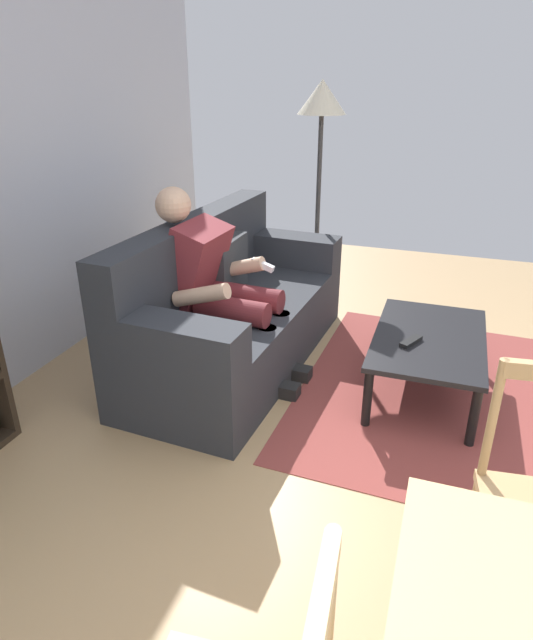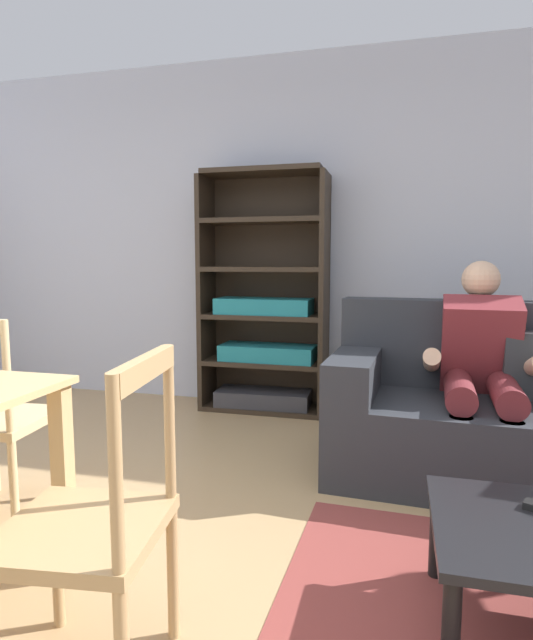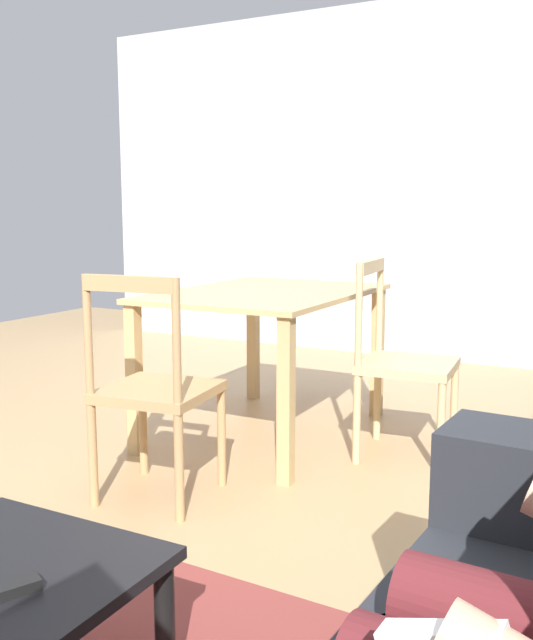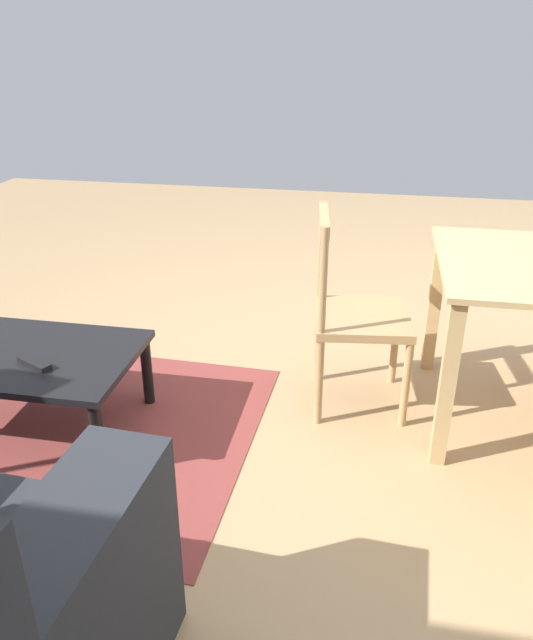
# 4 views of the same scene
# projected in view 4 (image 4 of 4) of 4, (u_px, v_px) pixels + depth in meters

# --- Properties ---
(ground_plane) EXTENTS (8.51, 8.51, 0.00)m
(ground_plane) POSITION_uv_depth(u_px,v_px,m) (348.00, 409.00, 2.90)
(ground_plane) COLOR tan
(coffee_table) EXTENTS (0.99, 0.62, 0.37)m
(coffee_table) POSITION_uv_depth(u_px,v_px,m) (21.00, 361.00, 2.65)
(coffee_table) COLOR black
(coffee_table) RESTS_ON ground_plane
(tv_remote) EXTENTS (0.17, 0.12, 0.02)m
(tv_remote) POSITION_uv_depth(u_px,v_px,m) (34.00, 363.00, 2.52)
(tv_remote) COLOR black
(tv_remote) RESTS_ON coffee_table
(dining_chair_facing_couch) EXTENTS (0.47, 0.47, 0.92)m
(dining_chair_facing_couch) POSITION_uv_depth(u_px,v_px,m) (356.00, 316.00, 2.78)
(dining_chair_facing_couch) COLOR tan
(dining_chair_facing_couch) RESTS_ON ground_plane
(area_rug) EXTENTS (2.05, 1.47, 0.01)m
(area_rug) POSITION_uv_depth(u_px,v_px,m) (33.00, 423.00, 2.79)
(area_rug) COLOR brown
(area_rug) RESTS_ON ground_plane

